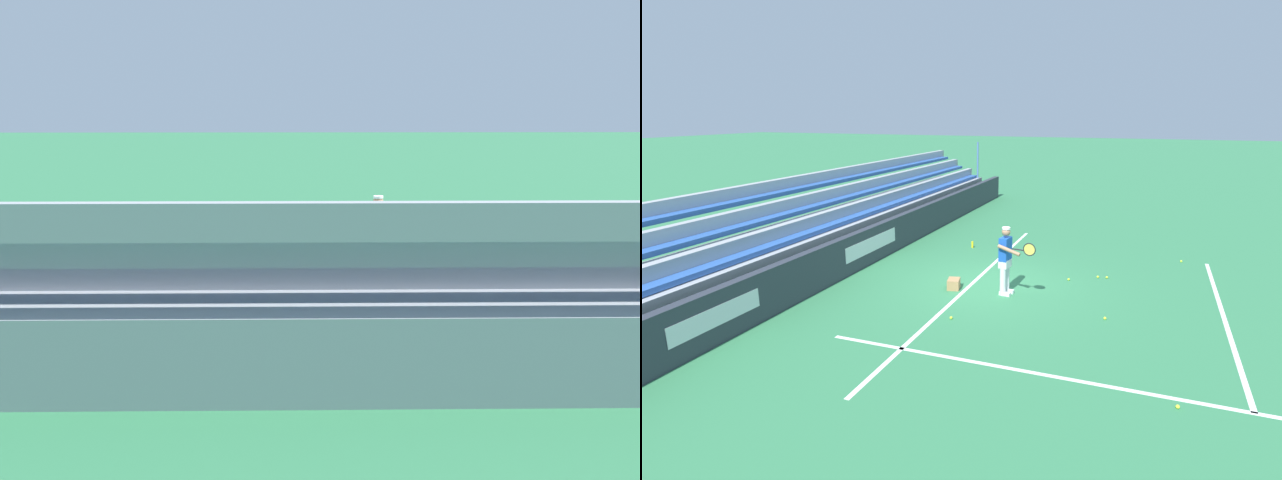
# 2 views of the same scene
# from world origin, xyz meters

# --- Properties ---
(ground_plane) EXTENTS (160.00, 160.00, 0.00)m
(ground_plane) POSITION_xyz_m (0.00, 0.00, 0.00)
(ground_plane) COLOR #337A4C
(court_baseline_white) EXTENTS (12.00, 0.10, 0.01)m
(court_baseline_white) POSITION_xyz_m (0.00, -0.50, 0.00)
(court_baseline_white) COLOR white
(court_baseline_white) RESTS_ON ground
(court_sideline_white) EXTENTS (0.10, 12.00, 0.01)m
(court_sideline_white) POSITION_xyz_m (4.11, 4.00, 0.00)
(court_sideline_white) COLOR white
(court_sideline_white) RESTS_ON ground
(court_service_line_white) EXTENTS (8.22, 0.10, 0.01)m
(court_service_line_white) POSITION_xyz_m (0.00, 5.50, 0.00)
(court_service_line_white) COLOR white
(court_service_line_white) RESTS_ON ground
(back_wall_sponsor_board) EXTENTS (27.17, 0.25, 1.10)m
(back_wall_sponsor_board) POSITION_xyz_m (0.01, -4.02, 0.55)
(back_wall_sponsor_board) COLOR #2D333D
(back_wall_sponsor_board) RESTS_ON ground
(bleacher_stand) EXTENTS (25.81, 2.40, 2.95)m
(bleacher_stand) POSITION_xyz_m (0.00, -5.85, 0.73)
(bleacher_stand) COLOR #9EA3A8
(bleacher_stand) RESTS_ON ground
(tennis_player) EXTENTS (0.66, 0.97, 1.71)m
(tennis_player) POSITION_xyz_m (0.52, 0.54, 0.89)
(tennis_player) COLOR silver
(tennis_player) RESTS_ON ground
(ball_box_cardboard) EXTENTS (0.46, 0.39, 0.26)m
(ball_box_cardboard) POSITION_xyz_m (0.61, -0.81, 0.13)
(ball_box_cardboard) COLOR #A87F51
(ball_box_cardboard) RESTS_ON ground
(tennis_ball_midcourt) EXTENTS (0.07, 0.07, 0.07)m
(tennis_ball_midcourt) POSITION_xyz_m (1.28, 3.04, 0.03)
(tennis_ball_midcourt) COLOR #CCE533
(tennis_ball_midcourt) RESTS_ON ground
(tennis_ball_far_left) EXTENTS (0.07, 0.07, 0.07)m
(tennis_ball_far_left) POSITION_xyz_m (-1.63, 2.81, 0.03)
(tennis_ball_far_left) COLOR #CCE533
(tennis_ball_far_left) RESTS_ON ground
(tennis_ball_on_baseline) EXTENTS (0.07, 0.07, 0.07)m
(tennis_ball_on_baseline) POSITION_xyz_m (-4.01, 4.79, 0.03)
(tennis_ball_on_baseline) COLOR #CCE533
(tennis_ball_on_baseline) RESTS_ON ground
(tennis_ball_toward_net) EXTENTS (0.07, 0.07, 0.07)m
(tennis_ball_toward_net) POSITION_xyz_m (4.39, 4.41, 0.03)
(tennis_ball_toward_net) COLOR #CCE533
(tennis_ball_toward_net) RESTS_ON ground
(tennis_ball_stray_back) EXTENTS (0.07, 0.07, 0.07)m
(tennis_ball_stray_back) POSITION_xyz_m (-1.59, 2.58, 0.03)
(tennis_ball_stray_back) COLOR #CCE533
(tennis_ball_stray_back) RESTS_ON ground
(tennis_ball_by_box) EXTENTS (0.07, 0.07, 0.07)m
(tennis_ball_by_box) POSITION_xyz_m (2.46, -0.14, 0.03)
(tennis_ball_by_box) COLOR #CCE533
(tennis_ball_by_box) RESTS_ON ground
(tennis_ball_near_player) EXTENTS (0.07, 0.07, 0.07)m
(tennis_ball_near_player) POSITION_xyz_m (-1.09, 1.86, 0.03)
(tennis_ball_near_player) COLOR #CCE533
(tennis_ball_near_player) RESTS_ON ground
(water_bottle) EXTENTS (0.07, 0.07, 0.22)m
(water_bottle) POSITION_xyz_m (-3.33, -1.72, 0.11)
(water_bottle) COLOR yellow
(water_bottle) RESTS_ON ground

